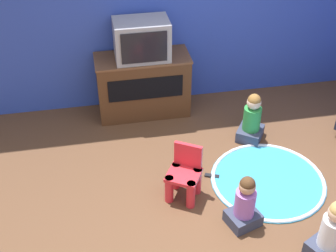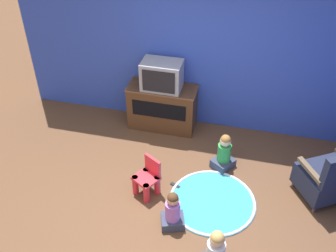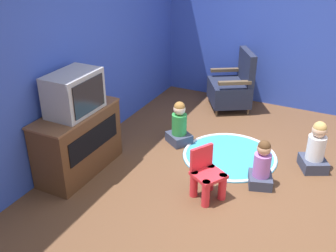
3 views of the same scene
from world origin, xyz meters
name	(u,v)px [view 2 (image 2 of 3)]	position (x,y,z in m)	size (l,w,h in m)	color
ground_plane	(171,215)	(0.00, 0.00, 0.00)	(30.00, 30.00, 0.00)	brown
wall_back	(188,44)	(-0.26, 2.16, 1.39)	(5.48, 0.12, 2.78)	#2D47B2
tv_cabinet	(162,106)	(-0.59, 1.85, 0.39)	(1.11, 0.47, 0.76)	#4C2D19
television	(162,75)	(-0.59, 1.83, 0.99)	(0.62, 0.41, 0.46)	#939399
black_armchair	(328,178)	(1.94, 0.83, 0.35)	(0.87, 0.84, 0.92)	brown
yellow_kid_chair	(147,180)	(-0.41, 0.33, 0.23)	(0.41, 0.41, 0.56)	red
play_mat	(212,201)	(0.48, 0.36, 0.01)	(1.18, 1.18, 0.04)	teal
child_watching_left	(224,154)	(0.53, 1.09, 0.26)	(0.39, 0.40, 0.59)	#33384C
child_watching_right	(173,212)	(0.05, -0.13, 0.24)	(0.35, 0.33, 0.56)	#33384C
remote_control	(175,185)	(-0.07, 0.53, 0.01)	(0.15, 0.10, 0.02)	black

